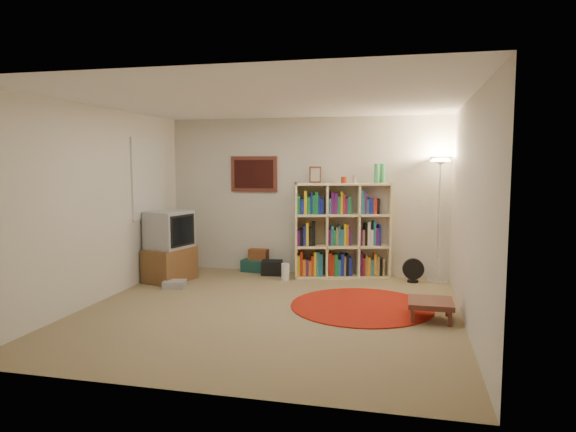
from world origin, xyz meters
name	(u,v)px	position (x,y,z in m)	size (l,w,h in m)	color
room	(265,207)	(-0.05, 0.05, 1.26)	(4.54, 4.54, 2.54)	olive
bookshelf	(340,232)	(0.59, 2.08, 0.71)	(1.53, 0.78, 1.77)	beige
floor_lamp	(440,178)	(2.06, 2.02, 1.56)	(0.44, 0.44, 1.88)	white
floor_fan	(413,270)	(1.71, 1.94, 0.18)	(0.32, 0.19, 0.36)	black
tv_stand	(170,247)	(-1.88, 1.22, 0.51)	(0.68, 0.83, 1.06)	brown
dvd_box	(175,284)	(-1.63, 0.83, 0.05)	(0.35, 0.31, 0.10)	#A2A2A6
suitcase	(262,265)	(-0.72, 2.20, 0.10)	(0.65, 0.47, 0.19)	#163E38
wicker_basket	(259,254)	(-0.76, 2.20, 0.28)	(0.32, 0.24, 0.18)	brown
duffel_bag	(272,268)	(-0.48, 1.98, 0.11)	(0.36, 0.31, 0.22)	black
paper_towel	(285,272)	(-0.18, 1.65, 0.13)	(0.14, 0.14, 0.26)	white
red_rug	(362,306)	(1.08, 0.46, 0.01)	(1.77, 1.77, 0.02)	maroon
side_table	(431,304)	(1.89, 0.10, 0.19)	(0.50, 0.50, 0.23)	#4E221B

